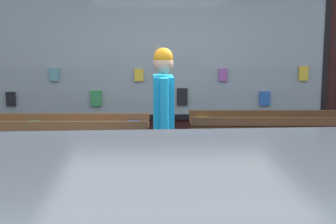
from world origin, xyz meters
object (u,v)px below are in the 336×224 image
small_dog (197,181)px  display_table_left (33,131)px  display_table_right (303,127)px  person_browsing (163,112)px

small_dog → display_table_left: bearing=60.1°
display_table_left → small_dog: (1.94, -0.86, -0.40)m
display_table_right → small_dog: (-1.44, -0.86, -0.41)m
display_table_left → small_dog: display_table_left is taller
display_table_right → person_browsing: 1.91m
person_browsing → small_dog: 0.84m
display_table_left → person_browsing: size_ratio=1.65×
display_table_left → display_table_right: (3.38, -0.00, 0.01)m
display_table_left → person_browsing: person_browsing is taller
person_browsing → small_dog: size_ratio=3.21×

